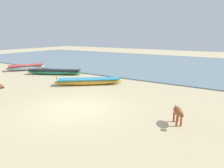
{
  "coord_description": "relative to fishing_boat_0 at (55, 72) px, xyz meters",
  "views": [
    {
      "loc": [
        6.7,
        -7.02,
        3.39
      ],
      "look_at": [
        0.05,
        3.08,
        0.6
      ],
      "focal_mm": 34.63,
      "sensor_mm": 36.0,
      "label": 1
    }
  ],
  "objects": [
    {
      "name": "ground",
      "position": [
        7.53,
        -5.63,
        -0.23
      ],
      "size": [
        80.0,
        80.0,
        0.0
      ],
      "primitive_type": "plane",
      "color": "#CCB789"
    },
    {
      "name": "fishing_boat_1",
      "position": [
        -4.06,
        0.02,
        0.06
      ],
      "size": [
        2.66,
        3.6,
        0.74
      ],
      "rotation": [
        0.0,
        0.0,
        1.07
      ],
      "color": "#8CA5B7",
      "rests_on": "ground"
    },
    {
      "name": "fishing_boat_2",
      "position": [
        4.93,
        -1.4,
        0.01
      ],
      "size": [
        4.18,
        3.76,
        0.63
      ],
      "rotation": [
        0.0,
        0.0,
        3.85
      ],
      "color": "gold",
      "rests_on": "ground"
    },
    {
      "name": "calf_near_rust",
      "position": [
        12.07,
        -4.76,
        0.26
      ],
      "size": [
        0.71,
        0.97,
        0.68
      ],
      "rotation": [
        0.0,
        0.0,
        5.26
      ],
      "color": "#9E4C28",
      "rests_on": "ground"
    },
    {
      "name": "sea_water",
      "position": [
        7.53,
        11.64,
        -0.19
      ],
      "size": [
        60.0,
        20.0,
        0.08
      ],
      "primitive_type": "cube",
      "color": "slate",
      "rests_on": "ground"
    },
    {
      "name": "fishing_boat_0",
      "position": [
        0.0,
        0.0,
        0.0
      ],
      "size": [
        4.82,
        3.03,
        0.61
      ],
      "rotation": [
        0.0,
        0.0,
        3.62
      ],
      "color": "#338C66",
      "rests_on": "ground"
    }
  ]
}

